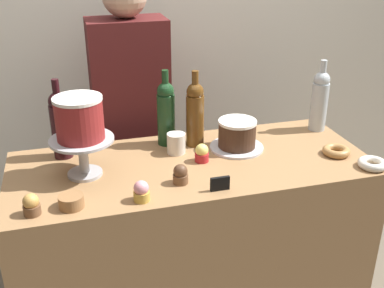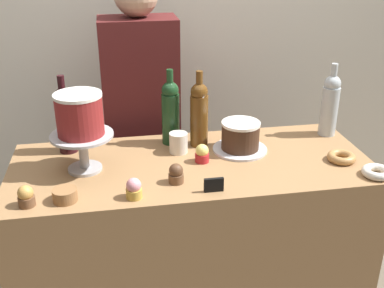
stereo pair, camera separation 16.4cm
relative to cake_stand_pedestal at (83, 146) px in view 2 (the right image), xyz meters
The scene contains 20 objects.
back_wall 1.00m from the cake_stand_pedestal, 64.29° to the left, with size 6.00×0.05×2.60m.
display_counter 0.70m from the cake_stand_pedestal, ahead, with size 1.43×0.59×0.92m.
cake_stand_pedestal is the anchor object (origin of this frame).
white_layer_cake 0.13m from the cake_stand_pedestal, behind, with size 0.18×0.18×0.16m.
silver_serving_platter 0.64m from the cake_stand_pedestal, ahead, with size 0.23×0.23×0.01m.
chocolate_round_cake 0.64m from the cake_stand_pedestal, ahead, with size 0.16×0.16×0.12m.
wine_bottle_dark_red 0.20m from the cake_stand_pedestal, 111.19° to the left, with size 0.08×0.08×0.33m.
wine_bottle_clear 1.08m from the cake_stand_pedestal, ahead, with size 0.08×0.08×0.33m.
wine_bottle_green 0.41m from the cake_stand_pedestal, 28.70° to the left, with size 0.08×0.08×0.33m.
wine_bottle_amber 0.50m from the cake_stand_pedestal, 17.96° to the left, with size 0.08×0.08×0.33m.
cupcake_strawberry 0.30m from the cake_stand_pedestal, 54.23° to the right, with size 0.06×0.06×0.07m.
cupcake_lemon 0.46m from the cake_stand_pedestal, ahead, with size 0.06×0.06×0.07m.
cupcake_caramel 0.30m from the cake_stand_pedestal, 128.61° to the right, with size 0.06×0.06×0.07m.
cupcake_chocolate 0.37m from the cake_stand_pedestal, 25.57° to the right, with size 0.06×0.06×0.07m.
donut_maple 1.01m from the cake_stand_pedestal, ahead, with size 0.11×0.11×0.03m.
donut_sugar 1.11m from the cake_stand_pedestal, 12.58° to the right, with size 0.11×0.11×0.03m.
cookie_stack 0.24m from the cake_stand_pedestal, 105.04° to the right, with size 0.08×0.08×0.04m.
price_sign_chalkboard 0.52m from the cake_stand_pedestal, 28.64° to the right, with size 0.07×0.01×0.05m.
coffee_cup_ceramic 0.39m from the cake_stand_pedestal, 14.11° to the left, with size 0.08×0.08×0.08m.
barista_figure 0.61m from the cake_stand_pedestal, 63.80° to the left, with size 0.36×0.22×1.60m.
Camera 2 is at (-0.29, -1.64, 1.75)m, focal length 43.79 mm.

